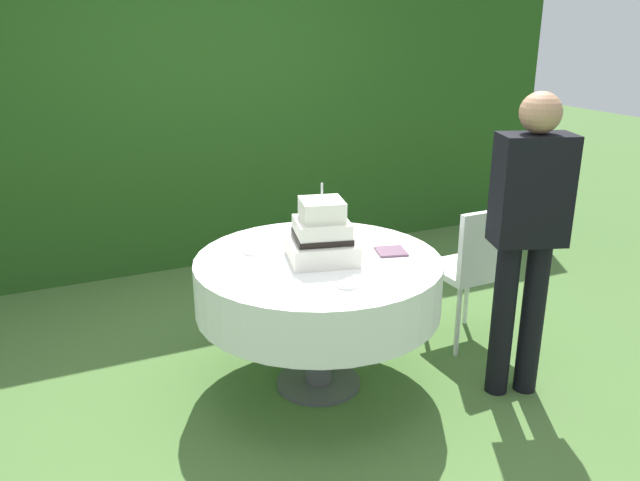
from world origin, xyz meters
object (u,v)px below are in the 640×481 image
at_px(serving_plate_left, 347,285).
at_px(napkin_stack, 391,251).
at_px(serving_plate_near, 305,231).
at_px(wedding_cake, 322,236).
at_px(serving_plate_far, 254,251).
at_px(garden_chair, 475,263).
at_px(cake_table, 318,283).
at_px(standing_person, 528,228).

bearing_deg(serving_plate_left, napkin_stack, 36.36).
xyz_separation_m(serving_plate_near, napkin_stack, (0.28, -0.50, 0.00)).
xyz_separation_m(wedding_cake, serving_plate_far, (-0.29, 0.24, -0.12)).
bearing_deg(garden_chair, serving_plate_left, -158.63).
bearing_deg(serving_plate_left, cake_table, 85.86).
relative_size(wedding_cake, serving_plate_far, 3.19).
xyz_separation_m(serving_plate_far, serving_plate_left, (0.24, -0.61, 0.00)).
relative_size(serving_plate_left, garden_chair, 0.11).
distance_m(wedding_cake, garden_chair, 1.08).
xyz_separation_m(cake_table, serving_plate_left, (-0.03, -0.39, 0.15)).
relative_size(cake_table, napkin_stack, 8.50).
distance_m(napkin_stack, standing_person, 0.70).
distance_m(wedding_cake, standing_person, 1.03).
relative_size(napkin_stack, standing_person, 0.09).
height_order(cake_table, garden_chair, garden_chair).
xyz_separation_m(serving_plate_near, serving_plate_left, (-0.13, -0.80, 0.00)).
height_order(serving_plate_far, standing_person, standing_person).
height_order(serving_plate_left, standing_person, standing_person).
bearing_deg(standing_person, garden_chair, 77.94).
distance_m(serving_plate_near, serving_plate_left, 0.81).
xyz_separation_m(wedding_cake, serving_plate_left, (-0.05, -0.37, -0.12)).
distance_m(cake_table, serving_plate_left, 0.41).
relative_size(wedding_cake, serving_plate_left, 3.96).
relative_size(serving_plate_far, garden_chair, 0.14).
distance_m(serving_plate_far, garden_chair, 1.34).
distance_m(wedding_cake, serving_plate_near, 0.46).
height_order(wedding_cake, standing_person, standing_person).
distance_m(serving_plate_near, serving_plate_far, 0.42).
bearing_deg(serving_plate_far, cake_table, -39.42).
bearing_deg(wedding_cake, cake_table, 140.17).
xyz_separation_m(wedding_cake, serving_plate_near, (0.09, 0.43, -0.12)).
relative_size(wedding_cake, standing_person, 0.25).
bearing_deg(serving_plate_left, serving_plate_far, 111.74).
bearing_deg(serving_plate_far, napkin_stack, -24.70).
bearing_deg(serving_plate_far, garden_chair, -8.33).
relative_size(cake_table, wedding_cake, 3.17).
bearing_deg(wedding_cake, napkin_stack, -10.10).
height_order(napkin_stack, garden_chair, garden_chair).
bearing_deg(serving_plate_near, serving_plate_left, -99.37).
bearing_deg(serving_plate_far, serving_plate_near, 27.34).
xyz_separation_m(wedding_cake, garden_chair, (1.02, 0.05, -0.33)).
height_order(serving_plate_near, serving_plate_far, same).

